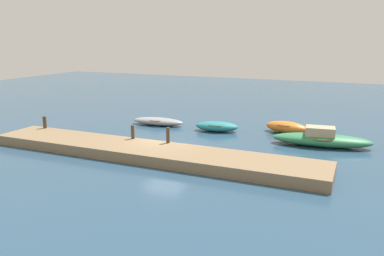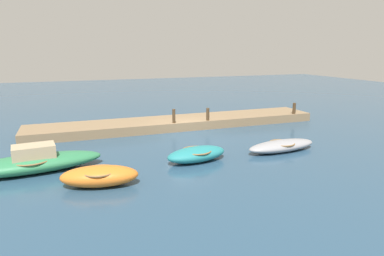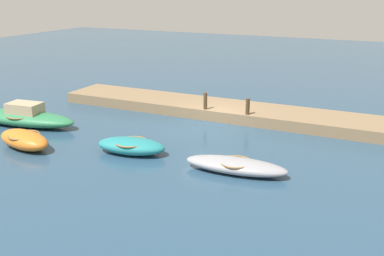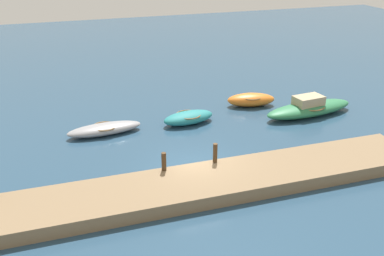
# 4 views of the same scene
# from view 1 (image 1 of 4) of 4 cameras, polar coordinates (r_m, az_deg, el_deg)

# --- Properties ---
(ground_plane) EXTENTS (84.00, 84.00, 0.00)m
(ground_plane) POSITION_cam_1_polar(r_m,az_deg,el_deg) (23.77, -4.10, -2.89)
(ground_plane) COLOR navy
(dock_platform) EXTENTS (19.97, 3.03, 0.58)m
(dock_platform) POSITION_cam_1_polar(r_m,az_deg,el_deg) (21.94, -6.67, -3.53)
(dock_platform) COLOR #846B4C
(dock_platform) RESTS_ON ground_plane
(rowboat_grey) EXTENTS (4.19, 1.63, 0.58)m
(rowboat_grey) POSITION_cam_1_polar(r_m,az_deg,el_deg) (29.81, -5.06, 0.99)
(rowboat_grey) COLOR #939399
(rowboat_grey) RESTS_ON ground_plane
(motorboat_green) EXTENTS (6.12, 2.40, 1.22)m
(motorboat_green) POSITION_cam_1_polar(r_m,az_deg,el_deg) (25.22, 18.58, -1.55)
(motorboat_green) COLOR #2D7A4C
(motorboat_green) RESTS_ON ground_plane
(dinghy_teal) EXTENTS (3.27, 1.89, 0.70)m
(dinghy_teal) POSITION_cam_1_polar(r_m,az_deg,el_deg) (27.82, 3.69, 0.26)
(dinghy_teal) COLOR teal
(dinghy_teal) RESTS_ON ground_plane
(rowboat_orange) EXTENTS (3.24, 1.92, 0.81)m
(rowboat_orange) POSITION_cam_1_polar(r_m,az_deg,el_deg) (28.07, 13.79, 0.14)
(rowboat_orange) COLOR orange
(rowboat_orange) RESTS_ON ground_plane
(mooring_post_west) EXTENTS (0.23, 0.23, 0.81)m
(mooring_post_west) POSITION_cam_1_polar(r_m,az_deg,el_deg) (27.97, -20.94, 0.80)
(mooring_post_west) COLOR #47331E
(mooring_post_west) RESTS_ON dock_platform
(mooring_post_mid_west) EXTENTS (0.21, 0.21, 0.84)m
(mooring_post_mid_west) POSITION_cam_1_polar(r_m,az_deg,el_deg) (23.66, -8.75, -0.57)
(mooring_post_mid_west) COLOR #47331E
(mooring_post_mid_west) RESTS_ON dock_platform
(mooring_post_mid_east) EXTENTS (0.20, 0.20, 0.92)m
(mooring_post_mid_east) POSITION_cam_1_polar(r_m,az_deg,el_deg) (22.48, -3.58, -1.07)
(mooring_post_mid_east) COLOR #47331E
(mooring_post_mid_east) RESTS_ON dock_platform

